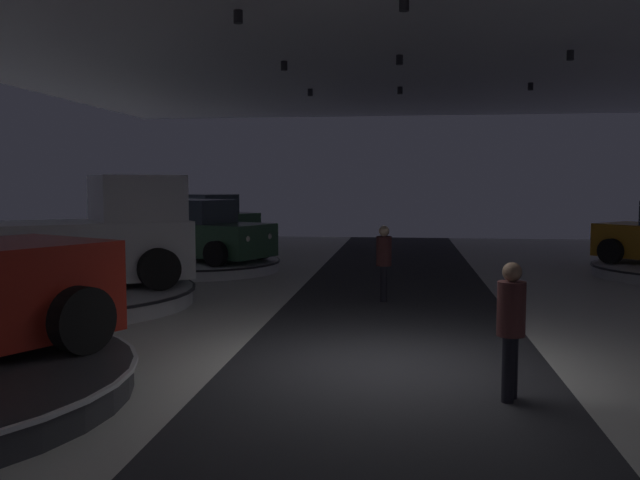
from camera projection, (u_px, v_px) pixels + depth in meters
The scene contains 9 objects.
ground at pixel (387, 369), 9.14m from camera, with size 24.00×44.00×0.06m.
display_platform_mid_left at pixel (54, 296), 13.76m from camera, with size 5.68×5.68×0.34m.
pickup_truck_mid_left at pixel (69, 242), 13.82m from camera, with size 5.55×4.76×2.30m.
display_platform_far_left at pixel (199, 265), 19.20m from camera, with size 4.59×4.59×0.31m.
display_car_far_left at pixel (198, 233), 19.14m from camera, with size 4.57×3.45×1.71m.
display_platform_deep_left at pixel (204, 246), 24.70m from camera, with size 4.83×4.83×0.37m.
display_car_deep_left at pixel (204, 220), 24.61m from camera, with size 4.48×3.86×1.71m.
visitor_walking_near at pixel (384, 258), 14.18m from camera, with size 0.32×0.32×1.59m.
visitor_walking_far at pixel (511, 322), 7.67m from camera, with size 0.32×0.32×1.59m.
Camera 1 is at (0.21, -9.00, 2.48)m, focal length 38.08 mm.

